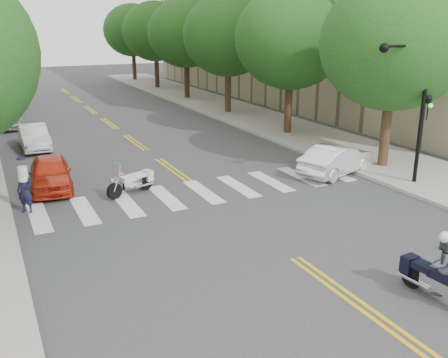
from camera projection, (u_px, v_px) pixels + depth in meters
ground at (295, 258)px, 14.22m from camera, size 140.00×140.00×0.00m
sidewalk_right at (236, 112)px, 37.03m from camera, size 5.00×60.00×0.15m
tree_r_0 at (394, 44)px, 21.37m from camera, size 6.40×6.40×8.45m
tree_r_1 at (291, 38)px, 28.23m from camera, size 6.40×6.40×8.45m
tree_r_2 at (228, 35)px, 35.08m from camera, size 6.40×6.40×8.45m
tree_r_3 at (186, 33)px, 41.94m from camera, size 6.40×6.40×8.45m
tree_r_4 at (155, 31)px, 48.79m from camera, size 6.40×6.40×8.45m
tree_r_5 at (132, 30)px, 55.65m from camera, size 6.40×6.40×8.45m
traffic_signal_pole at (415, 95)px, 19.33m from camera, size 2.82×0.42×6.00m
motorcycle_police at (438, 269)px, 11.94m from camera, size 0.79×2.20×1.78m
motorcycle_parked at (134, 181)px, 19.52m from camera, size 2.06×1.08×1.39m
officer_standing at (25, 191)px, 17.41m from camera, size 0.71×0.67×1.63m
convertible at (337, 159)px, 21.92m from camera, size 4.33×2.71×1.35m
parked_car_a at (50, 173)px, 20.00m from camera, size 1.95×4.03×1.33m
parked_car_b at (34, 137)px, 26.33m from camera, size 1.39×3.86×1.27m
parked_car_c at (4, 119)px, 31.55m from camera, size 1.97×4.05×1.11m
parked_car_d at (2, 112)px, 33.62m from camera, size 1.93×4.62×1.33m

